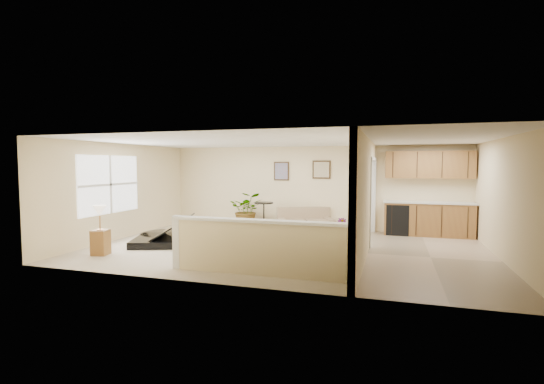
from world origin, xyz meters
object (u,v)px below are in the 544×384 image
(loveseat, at_px, (306,220))
(lamp_stand, at_px, (100,234))
(piano, at_px, (171,217))
(accent_table, at_px, (264,212))
(piano_bench, at_px, (218,235))
(small_plant, at_px, (341,228))
(palm_plant, at_px, (247,210))

(loveseat, height_order, lamp_stand, lamp_stand)
(piano, bearing_deg, accent_table, 38.04)
(piano, xyz_separation_m, loveseat, (2.89, 2.61, -0.30))
(loveseat, distance_m, lamp_stand, 5.57)
(loveseat, xyz_separation_m, accent_table, (-1.28, -0.06, 0.19))
(piano_bench, xyz_separation_m, accent_table, (0.28, 2.61, 0.24))
(piano, relative_size, small_plant, 4.66)
(loveseat, bearing_deg, piano_bench, -144.90)
(piano, relative_size, lamp_stand, 2.11)
(piano, xyz_separation_m, lamp_stand, (-0.74, -1.62, -0.19))
(piano_bench, relative_size, loveseat, 0.44)
(piano, bearing_deg, palm_plant, 50.59)
(piano, height_order, palm_plant, piano)
(loveseat, bearing_deg, accent_table, 158.02)
(piano, bearing_deg, small_plant, 9.64)
(piano_bench, distance_m, lamp_stand, 2.59)
(piano, bearing_deg, piano_bench, -22.52)
(loveseat, xyz_separation_m, palm_plant, (-1.90, 0.15, 0.20))
(lamp_stand, bearing_deg, palm_plant, 68.47)
(piano, relative_size, palm_plant, 1.92)
(palm_plant, distance_m, lamp_stand, 4.71)
(piano, height_order, piano_bench, piano)
(piano_bench, height_order, small_plant, piano_bench)
(piano_bench, xyz_separation_m, lamp_stand, (-2.06, -1.55, 0.17))
(accent_table, xyz_separation_m, lamp_stand, (-2.35, -4.17, -0.07))
(loveseat, distance_m, palm_plant, 1.92)
(small_plant, height_order, lamp_stand, lamp_stand)
(small_plant, relative_size, lamp_stand, 0.45)
(accent_table, relative_size, small_plant, 1.70)
(piano, distance_m, piano_bench, 1.37)
(lamp_stand, bearing_deg, loveseat, 49.36)
(loveseat, bearing_deg, lamp_stand, -155.21)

